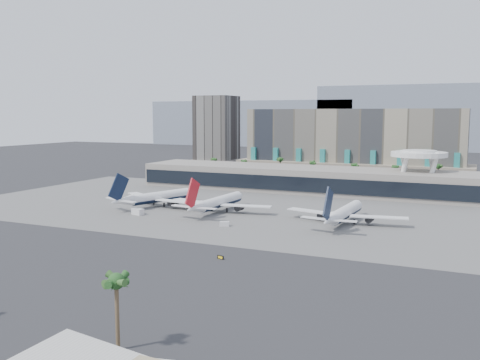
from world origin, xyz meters
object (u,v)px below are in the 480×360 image
at_px(airliner_left, 157,197).
at_px(service_vehicle_b, 224,224).
at_px(service_vehicle_a, 138,212).
at_px(airliner_right, 344,213).
at_px(taxiway_sign, 220,257).
at_px(airliner_centre, 218,202).

height_order(airliner_left, service_vehicle_b, airliner_left).
height_order(airliner_left, service_vehicle_a, airliner_left).
bearing_deg(service_vehicle_a, airliner_right, 28.24).
relative_size(airliner_left, service_vehicle_b, 13.45).
relative_size(service_vehicle_a, taxiway_sign, 2.33).
distance_m(airliner_left, airliner_centre, 29.67).
bearing_deg(service_vehicle_b, service_vehicle_a, 152.38).
distance_m(airliner_centre, taxiway_sign, 70.07).
bearing_deg(airliner_centre, airliner_right, 0.38).
bearing_deg(service_vehicle_b, airliner_centre, 101.09).
xyz_separation_m(airliner_left, service_vehicle_a, (3.91, -19.67, -2.76)).
xyz_separation_m(airliner_centre, taxiway_sign, (32.07, -62.21, -3.51)).
xyz_separation_m(airliner_left, airliner_right, (80.95, -3.22, 0.00)).
distance_m(airliner_left, airliner_right, 81.01).
xyz_separation_m(airliner_left, service_vehicle_b, (43.98, -24.86, -3.14)).
relative_size(airliner_left, taxiway_sign, 20.50).
height_order(airliner_left, taxiway_sign, airliner_left).
distance_m(airliner_centre, service_vehicle_b, 27.75).
relative_size(airliner_centre, airliner_right, 1.00).
distance_m(airliner_centre, service_vehicle_a, 31.74).
bearing_deg(airliner_right, service_vehicle_b, -147.12).
height_order(airliner_centre, airliner_right, airliner_centre).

